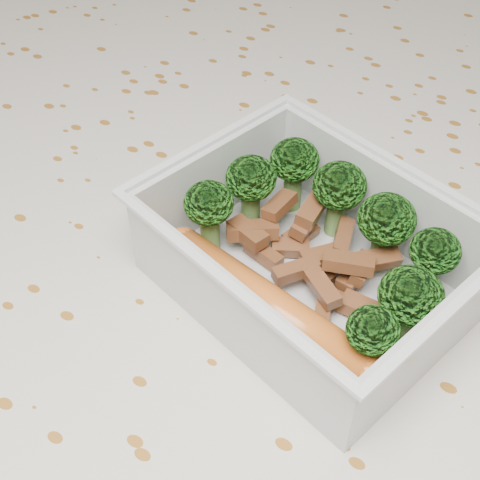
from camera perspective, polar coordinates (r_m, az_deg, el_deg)
The scene contains 6 objects.
dining_table at distance 0.50m, azimuth 0.09°, elevation -10.26°, with size 1.40×0.90×0.75m.
tablecloth at distance 0.46m, azimuth 0.10°, elevation -6.71°, with size 1.46×0.96×0.19m.
lunch_container at distance 0.41m, azimuth 6.01°, elevation -2.10°, with size 0.22×0.19×0.07m.
broccoli_florets at distance 0.40m, azimuth 8.11°, elevation 1.29°, with size 0.17×0.13×0.06m.
meat_pile at distance 0.42m, azimuth 6.49°, elevation -1.42°, with size 0.13×0.08×0.03m.
sausage at distance 0.39m, azimuth 2.36°, elevation -5.63°, with size 0.16×0.05×0.03m.
Camera 1 is at (0.15, -0.23, 1.08)m, focal length 50.00 mm.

